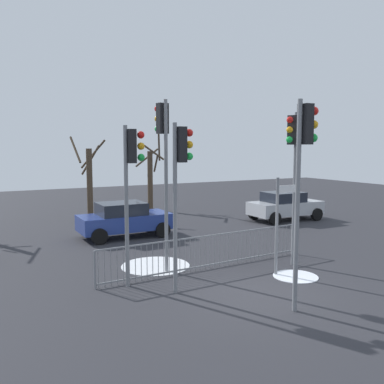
% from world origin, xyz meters
% --- Properties ---
extents(ground_plane, '(60.00, 60.00, 0.00)m').
position_xyz_m(ground_plane, '(0.00, 0.00, 0.00)').
color(ground_plane, '#2D2D33').
extents(traffic_light_rear_right, '(0.54, 0.38, 4.86)m').
position_xyz_m(traffic_light_rear_right, '(2.53, 1.54, 3.56)').
color(traffic_light_rear_right, slate).
rests_on(traffic_light_rear_right, ground).
extents(traffic_light_mid_right, '(0.57, 0.32, 4.85)m').
position_xyz_m(traffic_light_mid_right, '(0.24, -1.36, 3.55)').
color(traffic_light_mid_right, slate).
rests_on(traffic_light_mid_right, ground).
extents(traffic_light_rear_left, '(0.57, 0.33, 4.41)m').
position_xyz_m(traffic_light_rear_left, '(-1.67, 1.04, 3.23)').
color(traffic_light_rear_left, slate).
rests_on(traffic_light_rear_left, ground).
extents(traffic_light_mid_left, '(0.36, 0.56, 5.19)m').
position_xyz_m(traffic_light_mid_left, '(-1.26, 2.99, 3.78)').
color(traffic_light_mid_left, slate).
rests_on(traffic_light_mid_left, ground).
extents(traffic_light_foreground_right, '(0.56, 0.35, 4.37)m').
position_xyz_m(traffic_light_foreground_right, '(-2.60, 2.10, 3.20)').
color(traffic_light_foreground_right, slate).
rests_on(traffic_light_foreground_right, ground).
extents(direction_sign_post, '(0.79, 0.09, 2.91)m').
position_xyz_m(direction_sign_post, '(1.58, 1.03, 1.64)').
color(direction_sign_post, slate).
rests_on(direction_sign_post, ground).
extents(pedestrian_guard_railing, '(7.24, 0.45, 1.07)m').
position_xyz_m(pedestrian_guard_railing, '(-0.01, 2.48, 0.55)').
color(pedestrian_guard_railing, slate).
rests_on(pedestrian_guard_railing, ground).
extents(car_blue_far, '(3.81, 1.95, 1.47)m').
position_xyz_m(car_blue_far, '(-0.77, 8.15, 0.77)').
color(car_blue_far, navy).
rests_on(car_blue_far, ground).
extents(car_silver_trailing, '(3.83, 1.97, 1.47)m').
position_xyz_m(car_silver_trailing, '(7.90, 8.11, 0.77)').
color(car_silver_trailing, '#B2B5BA').
rests_on(car_silver_trailing, ground).
extents(bare_tree_left, '(1.55, 1.63, 4.66)m').
position_xyz_m(bare_tree_left, '(3.14, 14.63, 2.06)').
color(bare_tree_left, '#473828').
rests_on(bare_tree_left, ground).
extents(bare_tree_centre, '(1.81, 1.80, 4.32)m').
position_xyz_m(bare_tree_centre, '(-0.91, 13.23, 2.09)').
color(bare_tree_centre, '#473828').
rests_on(bare_tree_centre, ground).
extents(snow_patch_kerb, '(1.31, 1.31, 0.01)m').
position_xyz_m(snow_patch_kerb, '(1.89, 0.60, 0.01)').
color(snow_patch_kerb, white).
rests_on(snow_patch_kerb, ground).
extents(snow_patch_island, '(2.19, 2.19, 0.01)m').
position_xyz_m(snow_patch_island, '(-1.31, 3.55, 0.01)').
color(snow_patch_island, white).
rests_on(snow_patch_island, ground).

